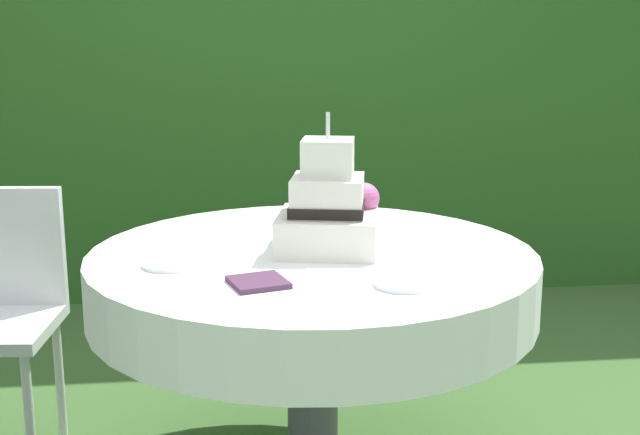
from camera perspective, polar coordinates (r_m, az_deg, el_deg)
The scene contains 6 objects.
foliage_hedge at distance 4.50m, azimuth -3.45°, elevation 13.87°, with size 6.10×0.45×2.98m, color #28561E.
cake_table at distance 2.48m, azimuth -0.52°, elevation -4.70°, with size 1.31×1.31×0.76m.
wedding_cake at distance 2.44m, azimuth 0.64°, elevation 0.52°, with size 0.34×0.34×0.40m.
serving_plate_near at distance 2.34m, azimuth -10.18°, elevation -3.14°, with size 0.15×0.15×0.01m, color white.
serving_plate_far at distance 2.14m, azimuth 5.65°, elevation -4.51°, with size 0.15×0.15×0.01m, color white.
napkin_stack at distance 2.14m, azimuth -4.22°, elevation -4.41°, with size 0.14×0.14×0.01m, color #4C2D47.
Camera 1 is at (-0.24, -2.35, 1.40)m, focal length 47.07 mm.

